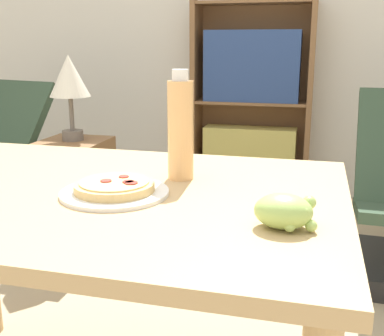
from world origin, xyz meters
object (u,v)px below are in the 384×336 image
(pizza_on_plate, at_px, (115,189))
(bookshelf, at_px, (251,111))
(table_lamp, at_px, (69,80))
(grape_bunch, at_px, (284,211))
(drink_bottle, at_px, (181,129))
(side_table, at_px, (77,194))

(pizza_on_plate, xyz_separation_m, bookshelf, (0.01, 2.41, -0.13))
(pizza_on_plate, relative_size, table_lamp, 0.59)
(pizza_on_plate, xyz_separation_m, table_lamp, (-0.78, 1.25, 0.16))
(grape_bunch, bearing_deg, drink_bottle, 135.05)
(pizza_on_plate, relative_size, drink_bottle, 0.90)
(grape_bunch, relative_size, table_lamp, 0.28)
(bookshelf, bearing_deg, side_table, -124.38)
(pizza_on_plate, bearing_deg, grape_bunch, -15.71)
(grape_bunch, distance_m, bookshelf, 2.56)
(grape_bunch, xyz_separation_m, drink_bottle, (-0.29, 0.29, 0.10))
(drink_bottle, distance_m, table_lamp, 1.40)
(pizza_on_plate, relative_size, bookshelf, 0.19)
(drink_bottle, bearing_deg, pizza_on_plate, -122.77)
(side_table, xyz_separation_m, table_lamp, (0.00, 0.00, 0.62))
(pizza_on_plate, height_order, bookshelf, bookshelf)
(side_table, bearing_deg, grape_bunch, -48.87)
(pizza_on_plate, relative_size, side_table, 0.43)
(pizza_on_plate, distance_m, table_lamp, 1.48)
(table_lamp, bearing_deg, bookshelf, 55.62)
(drink_bottle, relative_size, bookshelf, 0.21)
(pizza_on_plate, bearing_deg, bookshelf, 89.74)
(drink_bottle, xyz_separation_m, table_lamp, (-0.90, 1.07, 0.03))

